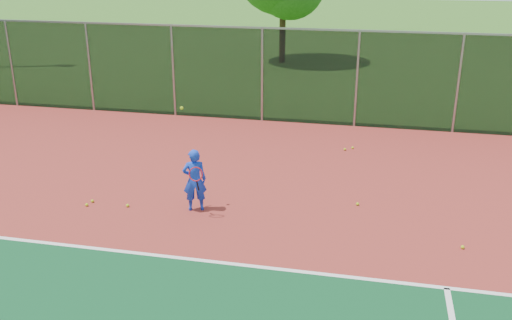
% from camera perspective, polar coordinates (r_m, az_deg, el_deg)
% --- Properties ---
extents(court_apron, '(30.00, 20.00, 0.02)m').
position_cam_1_polar(court_apron, '(9.40, 6.55, -14.59)').
color(court_apron, maroon).
rests_on(court_apron, ground).
extents(fence_back, '(30.00, 0.06, 3.03)m').
position_cam_1_polar(fence_back, '(18.09, 10.06, 8.05)').
color(fence_back, black).
rests_on(fence_back, court_apron).
extents(tennis_player, '(0.60, 0.66, 2.28)m').
position_cam_1_polar(tennis_player, '(12.26, -6.16, -1.98)').
color(tennis_player, blue).
rests_on(tennis_player, court_apron).
extents(practice_ball_0, '(0.07, 0.07, 0.07)m').
position_cam_1_polar(practice_ball_0, '(12.89, -12.72, -4.46)').
color(practice_ball_0, '#AECC17').
rests_on(practice_ball_0, court_apron).
extents(practice_ball_1, '(0.07, 0.07, 0.07)m').
position_cam_1_polar(practice_ball_1, '(13.30, -16.05, -3.96)').
color(practice_ball_1, '#AECC17').
rests_on(practice_ball_1, court_apron).
extents(practice_ball_3, '(0.07, 0.07, 0.07)m').
position_cam_1_polar(practice_ball_3, '(13.15, -16.57, -4.31)').
color(practice_ball_3, '#AECC17').
rests_on(practice_ball_3, court_apron).
extents(practice_ball_4, '(0.07, 0.07, 0.07)m').
position_cam_1_polar(practice_ball_4, '(16.35, 9.63, 1.22)').
color(practice_ball_4, '#AECC17').
rests_on(practice_ball_4, court_apron).
extents(practice_ball_5, '(0.07, 0.07, 0.07)m').
position_cam_1_polar(practice_ball_5, '(16.19, 8.88, 1.07)').
color(practice_ball_5, '#AECC17').
rests_on(practice_ball_5, court_apron).
extents(practice_ball_6, '(0.07, 0.07, 0.07)m').
position_cam_1_polar(practice_ball_6, '(12.84, 10.12, -4.35)').
color(practice_ball_6, '#AECC17').
rests_on(practice_ball_6, court_apron).
extents(practice_ball_7, '(0.07, 0.07, 0.07)m').
position_cam_1_polar(practice_ball_7, '(11.61, 19.96, -8.19)').
color(practice_ball_7, '#AECC17').
rests_on(practice_ball_7, court_apron).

